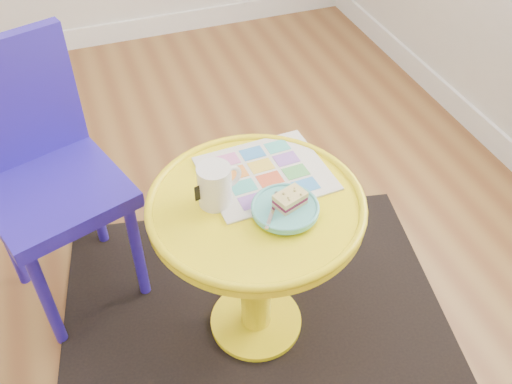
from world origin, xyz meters
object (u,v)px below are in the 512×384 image
object	(u,v)px
chair	(41,166)
mug	(215,184)
newspaper	(265,173)
plate	(285,209)
side_table	(256,242)

from	to	relation	value
chair	mug	bearing A→B (deg)	-59.36
newspaper	plate	bearing A→B (deg)	-95.81
chair	side_table	bearing A→B (deg)	-56.55
newspaper	side_table	bearing A→B (deg)	-126.02
chair	mug	world-z (taller)	chair
newspaper	chair	bearing A→B (deg)	148.74
side_table	newspaper	bearing A→B (deg)	57.08
side_table	chair	xyz separation A→B (m)	(-0.55, 0.43, 0.11)
mug	newspaper	bearing A→B (deg)	5.11
plate	mug	bearing A→B (deg)	145.64
side_table	plate	world-z (taller)	plate
chair	mug	distance (m)	0.61
chair	newspaper	size ratio (longest dim) A/B	2.57
chair	newspaper	world-z (taller)	chair
side_table	plate	xyz separation A→B (m)	(0.06, -0.07, 0.18)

